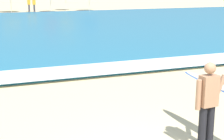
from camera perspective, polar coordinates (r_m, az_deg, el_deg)
name	(u,v)px	position (r m, az deg, el deg)	size (l,w,h in m)	color
sea	(22,29)	(25.65, -14.13, 6.38)	(120.00, 28.00, 0.14)	teal
surf_foam	(70,71)	(12.62, -6.73, -0.20)	(120.00, 1.77, 0.01)	white
surfer_with_board	(218,97)	(7.16, 16.52, -4.13)	(0.99, 2.89, 1.73)	black
beachgoer_near_row_left	(34,5)	(40.83, -12.31, 10.14)	(0.32, 0.20, 1.58)	#383842
beachgoer_near_row_right	(29,5)	(41.29, -13.11, 10.14)	(0.32, 0.20, 1.58)	#383842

